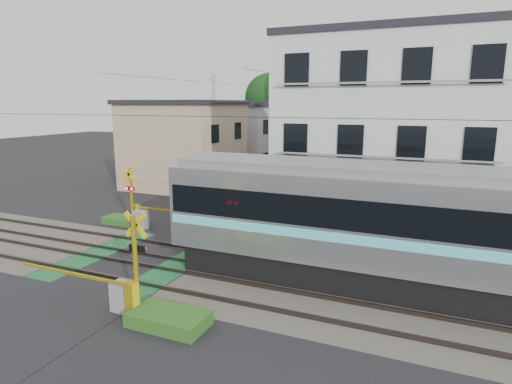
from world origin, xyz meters
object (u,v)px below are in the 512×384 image
at_px(crossing_signal_far, 140,214).
at_px(pedestrian, 334,151).
at_px(commuter_train, 473,234).
at_px(apartment_block, 391,132).
at_px(crossing_signal_near, 125,290).

bearing_deg(crossing_signal_far, pedestrian, 85.21).
bearing_deg(commuter_train, pedestrian, 109.85).
height_order(apartment_block, pedestrian, apartment_block).
bearing_deg(commuter_train, crossing_signal_far, 170.40).
height_order(crossing_signal_far, apartment_block, apartment_block).
relative_size(crossing_signal_near, pedestrian, 2.82).
xyz_separation_m(commuter_train, crossing_signal_near, (-9.33, -4.85, -1.47)).
relative_size(apartment_block, pedestrian, 6.07).
distance_m(commuter_train, crossing_signal_near, 10.62).
bearing_deg(crossing_signal_far, commuter_train, -9.60).
distance_m(crossing_signal_near, crossing_signal_far, 8.95).
bearing_deg(apartment_block, crossing_signal_near, -114.22).
bearing_deg(crossing_signal_far, apartment_block, 27.78).
bearing_deg(crossing_signal_near, pedestrian, 93.94).
bearing_deg(crossing_signal_near, crossing_signal_far, 125.29).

